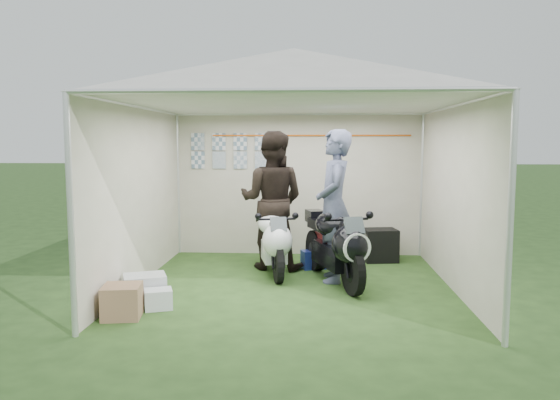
# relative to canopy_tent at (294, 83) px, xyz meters

# --- Properties ---
(ground) EXTENTS (80.00, 80.00, 0.00)m
(ground) POSITION_rel_canopy_tent_xyz_m (0.00, -0.03, -2.58)
(ground) COLOR #254119
(ground) RESTS_ON ground
(canopy_tent) EXTENTS (5.66, 5.66, 3.00)m
(canopy_tent) POSITION_rel_canopy_tent_xyz_m (0.00, 0.00, 0.00)
(canopy_tent) COLOR silver
(canopy_tent) RESTS_ON ground
(motorcycle_white) EXTENTS (0.63, 1.76, 0.88)m
(motorcycle_white) POSITION_rel_canopy_tent_xyz_m (-0.31, 0.58, -2.09)
(motorcycle_white) COLOR black
(motorcycle_white) RESTS_ON ground
(motorcycle_black) EXTENTS (0.88, 1.88, 0.96)m
(motorcycle_black) POSITION_rel_canopy_tent_xyz_m (0.55, 0.09, -2.04)
(motorcycle_black) COLOR black
(motorcycle_black) RESTS_ON ground
(paddock_stand) EXTENTS (0.41, 0.33, 0.27)m
(paddock_stand) POSITION_rel_canopy_tent_xyz_m (0.27, 0.93, -2.44)
(paddock_stand) COLOR blue
(paddock_stand) RESTS_ON ground
(person_dark_jacket) EXTENTS (1.09, 0.92, 2.00)m
(person_dark_jacket) POSITION_rel_canopy_tent_xyz_m (-0.35, 0.92, -1.57)
(person_dark_jacket) COLOR black
(person_dark_jacket) RESTS_ON ground
(person_blue_jacket) EXTENTS (0.50, 0.74, 2.01)m
(person_blue_jacket) POSITION_rel_canopy_tent_xyz_m (0.53, 0.25, -1.57)
(person_blue_jacket) COLOR #505673
(person_blue_jacket) RESTS_ON ground
(equipment_box) EXTENTS (0.56, 0.48, 0.50)m
(equipment_box) POSITION_rel_canopy_tent_xyz_m (1.29, 1.49, -2.32)
(equipment_box) COLOR black
(equipment_box) RESTS_ON ground
(crate_0) EXTENTS (0.57, 0.52, 0.31)m
(crate_0) POSITION_rel_canopy_tent_xyz_m (-1.69, -0.86, -2.42)
(crate_0) COLOR #B8BDC1
(crate_0) RESTS_ON ground
(crate_1) EXTENTS (0.44, 0.44, 0.35)m
(crate_1) POSITION_rel_canopy_tent_xyz_m (-1.75, -1.45, -2.40)
(crate_1) COLOR #8B6749
(crate_1) RESTS_ON ground
(crate_2) EXTENTS (0.36, 0.33, 0.22)m
(crate_2) POSITION_rel_canopy_tent_xyz_m (-1.46, -1.13, -2.47)
(crate_2) COLOR silver
(crate_2) RESTS_ON ground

